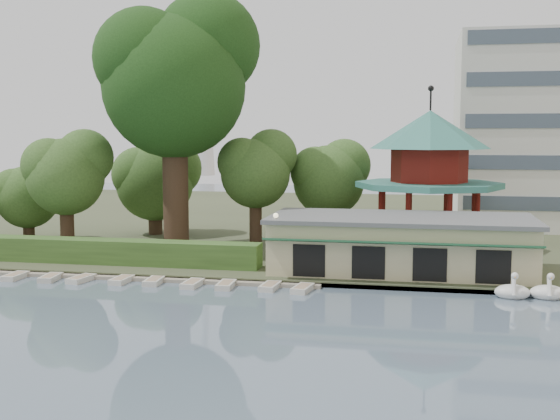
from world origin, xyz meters
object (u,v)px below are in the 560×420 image
(big_tree, at_px, (176,73))
(pavilion, at_px, (429,166))
(dock, at_px, (85,275))
(boathouse, at_px, (401,243))

(big_tree, bearing_deg, pavilion, 10.35)
(big_tree, bearing_deg, dock, -106.05)
(boathouse, distance_m, big_tree, 23.62)
(boathouse, xyz_separation_m, big_tree, (-18.84, 6.22, 12.82))
(dock, xyz_separation_m, big_tree, (3.16, 10.99, 15.06))
(pavilion, relative_size, big_tree, 0.62)
(dock, xyz_separation_m, pavilion, (24.00, 14.80, 7.36))
(dock, bearing_deg, pavilion, 31.66)
(pavilion, distance_m, big_tree, 22.54)
(pavilion, xyz_separation_m, big_tree, (-20.84, -3.81, 7.70))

